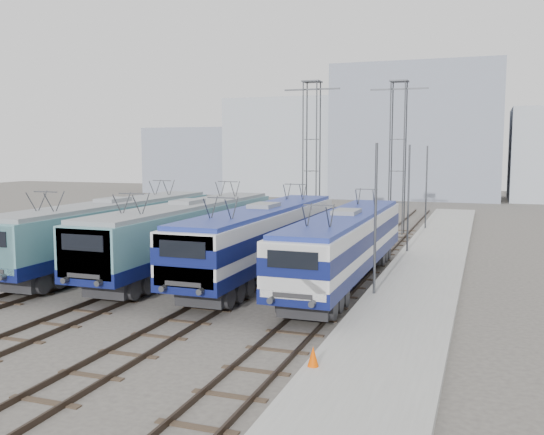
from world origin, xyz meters
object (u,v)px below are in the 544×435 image
Objects in this scene: locomotive_center_left at (186,231)px; mast_rear at (426,189)px; mast_mid at (408,201)px; safety_cone at (313,356)px; locomotive_center_right at (263,234)px; catenary_tower_east at (398,150)px; locomotive_far_right at (345,241)px; catenary_tower_west at (311,150)px; mast_front at (375,222)px; locomotive_far_left at (111,228)px.

mast_rear is (10.85, 21.21, 1.21)m from locomotive_center_left.
safety_cone is (-0.10, -21.79, -2.90)m from mast_mid.
catenary_tower_east is at bearing 77.52° from locomotive_center_right.
mast_mid reaches higher than locomotive_center_left.
catenary_tower_east is (-0.25, 19.73, 4.40)m from locomotive_far_right.
catenary_tower_east is (6.50, 2.00, 0.00)m from catenary_tower_west.
mast_front is (2.10, -22.00, -3.14)m from catenary_tower_east.
catenary_tower_east reaches higher than locomotive_far_right.
catenary_tower_west is 9.99m from mast_rear.
locomotive_center_right is at bearing 173.44° from locomotive_far_right.
catenary_tower_west is 1.00× the size of catenary_tower_east.
locomotive_center_right is (4.50, 0.00, 0.02)m from locomotive_center_left.
catenary_tower_west reaches higher than locomotive_center_right.
mast_front reaches higher than locomotive_far_right.
mast_mid is 11.50× the size of safety_cone.
mast_mid is (2.10, -10.00, -3.14)m from catenary_tower_east.
locomotive_far_right is at bearing -89.27° from catenary_tower_east.
mast_front is at bearing -84.55° from catenary_tower_east.
locomotive_far_right reaches higher than safety_cone.
locomotive_far_right is 21.84m from mast_rear.
mast_front is at bearing -23.73° from locomotive_center_right.
locomotive_center_right is at bearing 156.27° from mast_front.
locomotive_far_left is at bearing -124.04° from catenary_tower_east.
mast_front is at bearing -8.83° from locomotive_far_left.
mast_front is at bearing -14.40° from locomotive_center_left.
catenary_tower_west is (-2.25, 17.21, 4.33)m from locomotive_center_right.
mast_front is (1.85, -2.27, 1.26)m from locomotive_far_right.
mast_rear reaches higher than locomotive_far_left.
mast_front and mast_rear have the same top height.
locomotive_far_left is 1.06× the size of locomotive_far_right.
mast_rear reaches higher than locomotive_far_right.
locomotive_far_left is at bearing -147.94° from mast_mid.
catenary_tower_west is (2.25, 17.21, 4.35)m from locomotive_center_left.
catenary_tower_east is at bearing -136.40° from mast_rear.
mast_mid reaches higher than locomotive_far_right.
locomotive_center_left reaches higher than locomotive_center_right.
mast_front is 12.00m from mast_mid.
catenary_tower_east reaches higher than locomotive_center_right.
locomotive_center_right is 20.14m from catenary_tower_east.
mast_rear is (1.85, 21.73, 1.26)m from locomotive_far_right.
catenary_tower_west is at bearing 113.27° from mast_front.
locomotive_center_right is 7.04m from mast_front.
catenary_tower_west is at bearing 69.03° from locomotive_far_left.
locomotive_center_left is 17.90m from catenary_tower_west.
mast_mid is (10.85, 9.21, 1.21)m from locomotive_center_left.
catenary_tower_west is at bearing -155.06° from mast_rear.
locomotive_center_left is at bearing -97.45° from catenary_tower_west.
locomotive_center_right is at bearing -102.48° from catenary_tower_east.
mast_rear is at bearing 85.13° from locomotive_far_right.
safety_cone is (8.50, -29.79, -6.04)m from catenary_tower_west.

